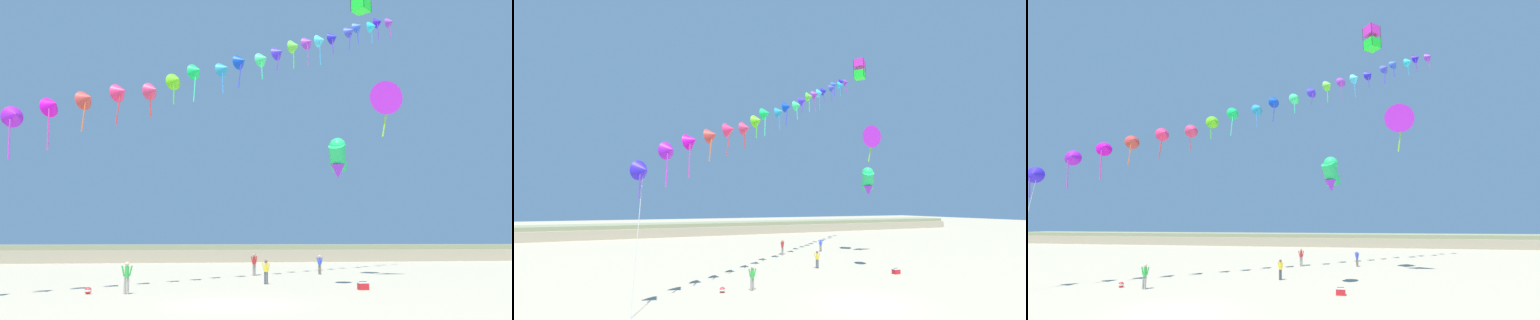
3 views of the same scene
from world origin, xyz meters
TOP-DOWN VIEW (x-y plane):
  - ground_plane at (0.00, 0.00)m, footprint 240.00×240.00m
  - dune_ridge at (0.00, 49.02)m, footprint 120.00×8.57m
  - person_near_left at (3.68, 18.72)m, footprint 0.57×0.34m
  - person_near_right at (9.14, 19.55)m, footprint 0.45×0.43m
  - person_mid_center at (-4.92, 5.29)m, footprint 0.57×0.22m
  - person_far_left at (3.19, 10.49)m, footprint 0.51×0.28m
  - kite_banner_string at (3.58, 15.15)m, footprint 32.70×25.38m
  - large_kite_low_lead at (11.07, 13.58)m, footprint 1.60×1.60m
  - large_kite_mid_trail at (7.31, 8.25)m, footprint 1.66×1.91m
  - large_kite_high_solo at (13.18, 14.81)m, footprint 2.62×1.24m
  - beach_cooler at (7.83, 5.81)m, footprint 0.58×0.41m
  - beach_ball at (-6.84, 5.64)m, footprint 0.36×0.36m

SIDE VIEW (x-z plane):
  - ground_plane at x=0.00m, z-range 0.00..0.00m
  - beach_ball at x=-6.84m, z-range 0.00..0.36m
  - beach_cooler at x=7.83m, z-range -0.02..0.45m
  - person_far_left at x=3.19m, z-range 0.12..1.63m
  - person_near_right at x=9.14m, z-range 0.12..1.67m
  - person_mid_center at x=-4.92m, z-range 0.13..1.75m
  - person_near_left at x=3.68m, z-range 0.13..1.85m
  - dune_ridge at x=0.00m, z-range -0.01..2.19m
  - large_kite_mid_trail at x=7.31m, z-range 6.58..9.07m
  - large_kite_high_solo at x=13.18m, z-range 11.32..15.62m
  - kite_banner_string at x=3.58m, z-range 3.61..29.32m
  - large_kite_low_lead at x=11.07m, z-range 19.80..22.01m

